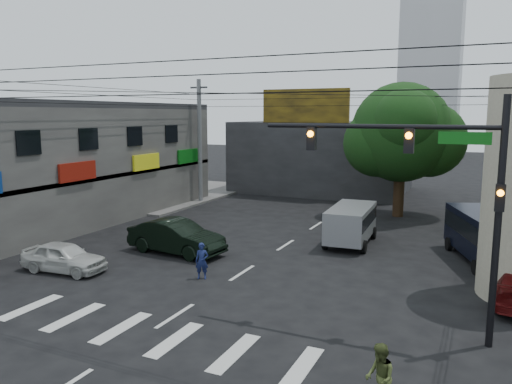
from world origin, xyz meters
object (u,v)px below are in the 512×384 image
Objects in this scene: navy_van at (487,238)px; white_compact at (64,257)px; traffic_gantry at (437,178)px; dark_sedan at (176,237)px; traffic_officer at (202,261)px; pedestrian_olive at (380,377)px; silver_minivan at (351,225)px; utility_pole_far_left at (200,142)px; street_tree at (401,133)px.

white_compact is at bearing 98.81° from navy_van.
white_compact is at bearing 179.98° from traffic_gantry.
dark_sedan is 5.20m from white_compact.
traffic_officer is at bearing 104.92° from navy_van.
pedestrian_olive is at bearing -97.56° from traffic_gantry.
white_compact is 0.64× the size of navy_van.
navy_van reaches higher than dark_sedan.
dark_sedan is 1.09× the size of silver_minivan.
utility_pole_far_left is at bearing 58.34° from silver_minivan.
dark_sedan reaches higher than white_compact.
pedestrian_olive is (3.23, -22.52, -4.69)m from street_tree.
navy_van is at bearing -65.61° from white_compact.
utility_pole_far_left is 1.98× the size of silver_minivan.
street_tree reaches higher than silver_minivan.
traffic_officer is at bearing -125.74° from dark_sedan.
pedestrian_olive reaches higher than white_compact.
utility_pole_far_left is at bearing 99.95° from traffic_officer.
street_tree is at bearing 10.62° from navy_van.
traffic_gantry is at bearing -78.01° from street_tree.
traffic_gantry is 1.20× the size of navy_van.
dark_sedan is (-12.07, 4.42, -4.02)m from traffic_gantry.
traffic_gantry is 0.78× the size of utility_pole_far_left.
utility_pole_far_left is 15.73m from silver_minivan.
navy_van reaches higher than pedestrian_olive.
utility_pole_far_left is at bearing 6.91° from white_compact.
silver_minivan reaches higher than white_compact.
pedestrian_olive is (17.73, -21.52, -3.82)m from utility_pole_far_left.
traffic_gantry is at bearing -94.76° from white_compact.
navy_van is (16.33, 9.10, 0.48)m from white_compact.
street_tree is at bearing -10.34° from silver_minivan.
traffic_officer is (9.33, -15.32, -3.85)m from utility_pole_far_left.
traffic_gantry is (3.82, -18.00, -0.64)m from street_tree.
navy_van is (13.58, 4.68, 0.31)m from dark_sedan.
navy_van is (19.83, -7.90, -3.48)m from utility_pole_far_left.
dark_sedan is at bearing 159.89° from traffic_gantry.
street_tree is 18.42m from traffic_gantry.
utility_pole_far_left reaches higher than silver_minivan.
street_tree is 1.45× the size of navy_van.
white_compact is 6.06m from traffic_officer.
white_compact is at bearing 174.69° from traffic_officer.
traffic_gantry is at bearing 150.26° from navy_van.
utility_pole_far_left reaches higher than dark_sedan.
traffic_gantry reaches higher than navy_van.
navy_van is at bearing 80.58° from traffic_gantry.
pedestrian_olive is (11.47, -8.93, -0.03)m from dark_sedan.
navy_van is at bearing -59.06° from street_tree.
traffic_officer is at bearing -149.75° from pedestrian_olive.
navy_van is 13.79m from pedestrian_olive.
navy_van is 4.03× the size of traffic_officer.
traffic_gantry reaches higher than pedestrian_olive.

